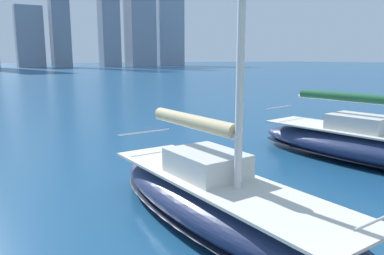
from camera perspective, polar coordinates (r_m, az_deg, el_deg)
name	(u,v)px	position (r m, az deg, el deg)	size (l,w,h in m)	color
sailboat_forest	(372,145)	(14.83, 25.69, -2.47)	(3.87, 9.51, 10.52)	navy
sailboat_tan	(218,197)	(8.52, 4.03, -10.56)	(2.73, 8.16, 12.15)	navy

